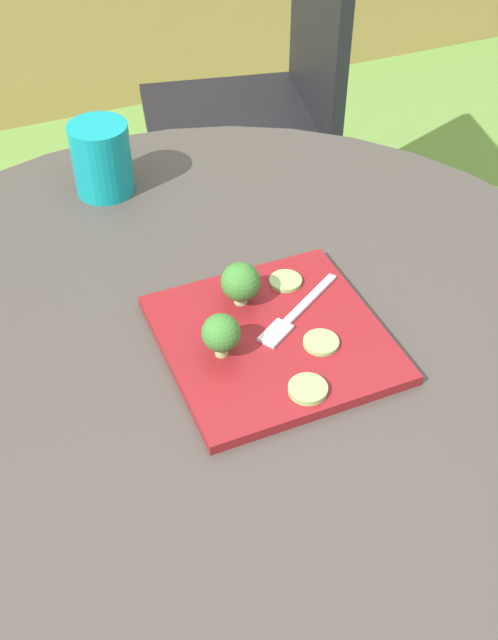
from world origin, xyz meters
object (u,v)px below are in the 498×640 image
Objects in this scene: drinking_glass at (102,162)px; fork at (294,315)px; salad_plate at (273,339)px; patio_chair at (271,84)px.

drinking_glass reaches higher than fork.
fork is at bearing 27.16° from salad_plate.
drinking_glass is 0.41m from fork.
patio_chair reaches higher than fork.
patio_chair is at bearing 47.34° from drinking_glass.
salad_plate is 1.84× the size of fork.
fork is at bearing -70.77° from drinking_glass.
patio_chair is at bearing 65.81° from salad_plate.
fork reaches higher than salad_plate.
patio_chair is 6.42× the size of fork.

